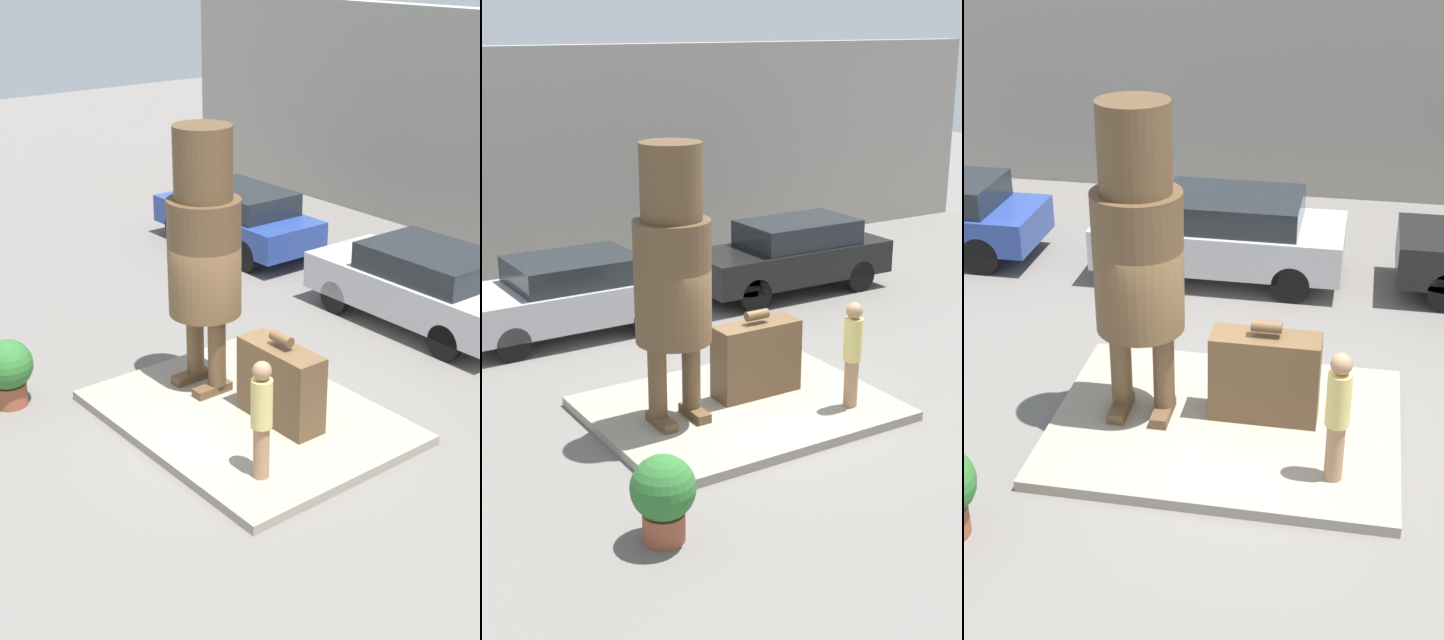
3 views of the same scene
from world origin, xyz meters
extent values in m
plane|color=slate|center=(0.00, 0.00, 0.00)|extent=(60.00, 60.00, 0.00)
cube|color=gray|center=(0.00, 0.00, 0.07)|extent=(4.52, 3.47, 0.15)
cube|color=brown|center=(-1.40, -0.04, 0.22)|extent=(0.22, 0.64, 0.14)
cube|color=brown|center=(-0.83, -0.04, 0.22)|extent=(0.22, 0.64, 0.14)
cylinder|color=brown|center=(-1.40, 0.06, 0.85)|extent=(0.28, 0.28, 1.12)
cylinder|color=brown|center=(-0.83, 0.06, 0.85)|extent=(0.28, 0.28, 1.12)
cylinder|color=brown|center=(-1.12, 0.06, 2.31)|extent=(1.12, 1.12, 1.81)
cylinder|color=brown|center=(-1.12, 0.06, 3.76)|extent=(0.88, 0.88, 1.08)
cube|color=brown|center=(0.47, 0.24, 0.74)|extent=(1.42, 0.52, 1.19)
cylinder|color=brown|center=(0.47, 0.24, 1.48)|extent=(0.39, 0.16, 0.16)
cylinder|color=#A87A56|center=(1.46, -0.95, 0.53)|extent=(0.22, 0.22, 0.76)
cylinder|color=#DBC66B|center=(1.46, -0.95, 1.25)|extent=(0.29, 0.29, 0.68)
sphere|color=#A87A56|center=(1.46, -0.95, 1.71)|extent=(0.25, 0.25, 0.25)
cube|color=#284293|center=(-6.52, 4.93, 0.68)|extent=(4.34, 1.74, 0.64)
cube|color=#1E2328|center=(-6.30, 4.93, 1.25)|extent=(2.39, 1.57, 0.51)
cylinder|color=black|center=(-7.87, 4.15, 0.36)|extent=(0.71, 0.18, 0.71)
cylinder|color=black|center=(-7.87, 5.71, 0.36)|extent=(0.71, 0.18, 0.71)
cylinder|color=black|center=(-5.17, 4.15, 0.36)|extent=(0.71, 0.18, 0.71)
cylinder|color=black|center=(-5.17, 5.71, 0.36)|extent=(0.71, 0.18, 0.71)
cube|color=#B7B7BC|center=(-0.91, 4.88, 0.69)|extent=(4.37, 1.88, 0.72)
cube|color=#1E2328|center=(-0.69, 4.88, 1.30)|extent=(2.40, 1.69, 0.50)
cylinder|color=black|center=(-2.27, 4.04, 0.33)|extent=(0.65, 0.18, 0.65)
cylinder|color=black|center=(-2.27, 5.73, 0.33)|extent=(0.65, 0.18, 0.65)
cylinder|color=black|center=(0.44, 4.04, 0.33)|extent=(0.65, 0.18, 0.65)
cylinder|color=brown|center=(-2.71, -2.57, 0.18)|extent=(0.52, 0.52, 0.36)
sphere|color=#2D6B2D|center=(-2.71, -2.57, 0.70)|extent=(0.79, 0.79, 0.79)
camera|label=1|loc=(9.17, -7.45, 6.73)|focal=50.00mm
camera|label=2|loc=(-6.97, -10.77, 5.90)|focal=50.00mm
camera|label=3|loc=(1.54, -9.67, 6.69)|focal=50.00mm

